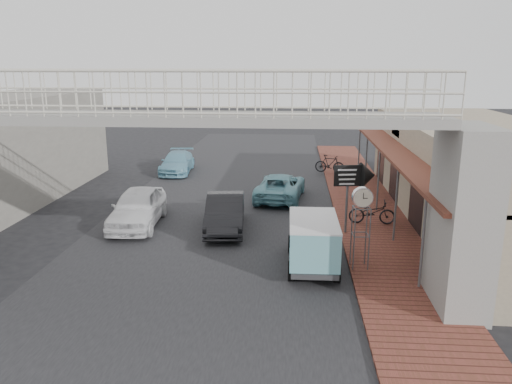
% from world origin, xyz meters
% --- Properties ---
extents(ground, '(120.00, 120.00, 0.00)m').
position_xyz_m(ground, '(0.00, 0.00, 0.00)').
color(ground, black).
rests_on(ground, ground).
extents(road_strip, '(10.00, 60.00, 0.01)m').
position_xyz_m(road_strip, '(0.00, 0.00, 0.01)').
color(road_strip, black).
rests_on(road_strip, ground).
extents(sidewalk, '(3.00, 40.00, 0.10)m').
position_xyz_m(sidewalk, '(6.50, 3.00, 0.05)').
color(sidewalk, brown).
rests_on(sidewalk, ground).
extents(shophouse_row, '(7.20, 18.00, 4.00)m').
position_xyz_m(shophouse_row, '(10.97, 4.00, 2.01)').
color(shophouse_row, gray).
rests_on(shophouse_row, ground).
extents(footbridge, '(16.40, 2.40, 6.34)m').
position_xyz_m(footbridge, '(0.00, -4.00, 3.18)').
color(footbridge, gray).
rests_on(footbridge, ground).
extents(building_far_left, '(5.00, 14.00, 5.00)m').
position_xyz_m(building_far_left, '(-11.00, 6.00, 2.50)').
color(building_far_left, gray).
rests_on(building_far_left, ground).
extents(white_hatchback, '(2.08, 4.61, 1.54)m').
position_xyz_m(white_hatchback, '(-3.25, 2.34, 0.77)').
color(white_hatchback, white).
rests_on(white_hatchback, ground).
extents(dark_sedan, '(1.84, 4.35, 1.39)m').
position_xyz_m(dark_sedan, '(0.41, 2.13, 0.70)').
color(dark_sedan, black).
rests_on(dark_sedan, ground).
extents(angkot_curb, '(2.59, 4.76, 1.27)m').
position_xyz_m(angkot_curb, '(2.50, 6.94, 0.63)').
color(angkot_curb, '#6AAAB8').
rests_on(angkot_curb, ground).
extents(angkot_far, '(2.00, 4.37, 1.24)m').
position_xyz_m(angkot_far, '(-4.00, 12.65, 0.62)').
color(angkot_far, '#71ACC4').
rests_on(angkot_far, ground).
extents(angkot_van, '(1.63, 3.49, 1.70)m').
position_xyz_m(angkot_van, '(3.80, -1.51, 1.08)').
color(angkot_van, black).
rests_on(angkot_van, ground).
extents(motorcycle_near, '(1.91, 0.76, 0.98)m').
position_xyz_m(motorcycle_near, '(6.38, 2.98, 0.59)').
color(motorcycle_near, black).
rests_on(motorcycle_near, sidewalk).
extents(motorcycle_far, '(1.88, 1.03, 1.09)m').
position_xyz_m(motorcycle_far, '(5.30, 12.78, 0.64)').
color(motorcycle_far, black).
rests_on(motorcycle_far, sidewalk).
extents(street_clock, '(0.67, 0.56, 2.67)m').
position_xyz_m(street_clock, '(5.30, -1.63, 2.31)').
color(street_clock, '#59595B').
rests_on(street_clock, sidewalk).
extents(arrow_sign, '(1.66, 1.07, 2.78)m').
position_xyz_m(arrow_sign, '(5.88, 1.89, 2.34)').
color(arrow_sign, '#59595B').
rests_on(arrow_sign, sidewalk).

